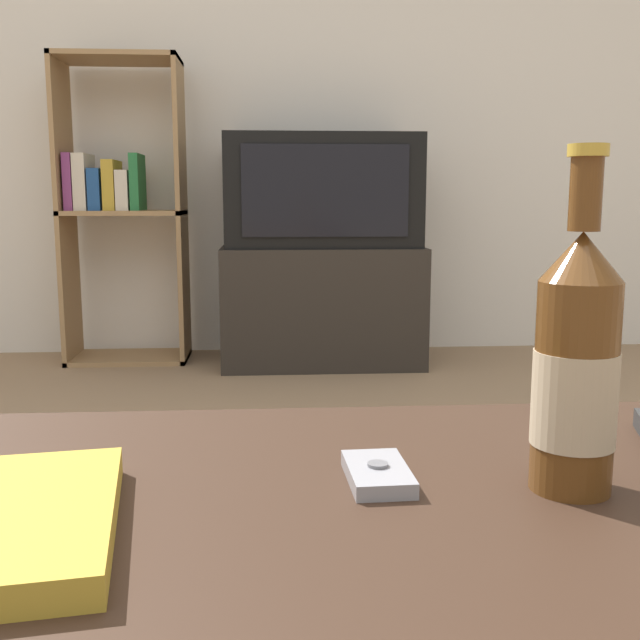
{
  "coord_description": "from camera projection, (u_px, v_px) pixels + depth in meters",
  "views": [
    {
      "loc": [
        0.06,
        -0.5,
        0.72
      ],
      "look_at": [
        0.12,
        0.39,
        0.57
      ],
      "focal_mm": 42.0,
      "sensor_mm": 36.0,
      "label": 1
    }
  ],
  "objects": [
    {
      "name": "bookshelf",
      "position": [
        118.0,
        204.0,
        3.22
      ],
      "size": [
        0.52,
        0.3,
        1.3
      ],
      "color": "#99754C",
      "rests_on": "ground_plane"
    },
    {
      "name": "beer_bottle",
      "position": [
        576.0,
        367.0,
        0.63
      ],
      "size": [
        0.07,
        0.07,
        0.29
      ],
      "color": "#563314",
      "rests_on": "coffee_table"
    },
    {
      "name": "tv_stand",
      "position": [
        322.0,
        305.0,
        3.25
      ],
      "size": [
        0.85,
        0.48,
        0.51
      ],
      "color": "#28231E",
      "rests_on": "ground_plane"
    },
    {
      "name": "cell_phone",
      "position": [
        378.0,
        474.0,
        0.66
      ],
      "size": [
        0.06,
        0.09,
        0.02
      ],
      "rotation": [
        0.0,
        0.0,
        0.04
      ],
      "color": "gray",
      "rests_on": "coffee_table"
    },
    {
      "name": "back_wall",
      "position": [
        253.0,
        66.0,
        3.37
      ],
      "size": [
        8.0,
        0.05,
        2.6
      ],
      "color": "silver",
      "rests_on": "ground_plane"
    },
    {
      "name": "coffee_table",
      "position": [
        185.0,
        637.0,
        0.54
      ],
      "size": [
        1.18,
        0.72,
        0.47
      ],
      "color": "#332116",
      "rests_on": "ground_plane"
    },
    {
      "name": "television",
      "position": [
        322.0,
        191.0,
        3.17
      ],
      "size": [
        0.81,
        0.43,
        0.46
      ],
      "color": "black",
      "rests_on": "tv_stand"
    }
  ]
}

